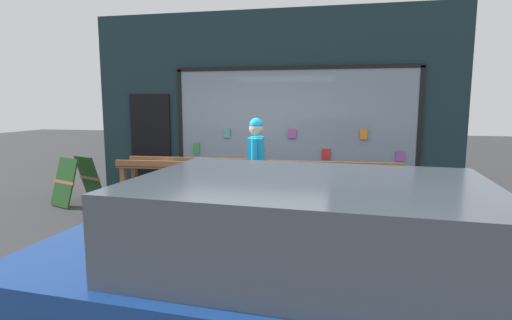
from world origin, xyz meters
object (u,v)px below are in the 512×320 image
small_dog (278,209)px  sandwich_board_sign (77,180)px  parked_car (307,275)px  display_table_left (183,170)px  person_browsing (256,163)px  display_table_right (335,175)px

small_dog → sandwich_board_sign: (-3.99, 0.81, 0.14)m
sandwich_board_sign → parked_car: 6.17m
sandwich_board_sign → parked_car: size_ratio=0.23×
display_table_left → person_browsing: bearing=-23.7°
display_table_left → small_dog: 2.08m
small_dog → parked_car: 3.32m
parked_car → display_table_left: bearing=125.6°
display_table_right → parked_car: bearing=-92.0°
display_table_right → sandwich_board_sign: display_table_right is taller
display_table_left → small_dog: size_ratio=3.91×
display_table_right → parked_car: size_ratio=0.55×
sandwich_board_sign → parked_car: parked_car is taller
small_dog → display_table_left: bearing=44.5°
sandwich_board_sign → display_table_left: bearing=23.2°
display_table_left → person_browsing: person_browsing is taller
small_dog → person_browsing: bearing=40.6°
small_dog → parked_car: bearing=171.2°
person_browsing → small_dog: person_browsing is taller
sandwich_board_sign → parked_car: (4.67, -4.02, 0.29)m
small_dog → sandwich_board_sign: bearing=57.7°
person_browsing → sandwich_board_sign: 3.70m
display_table_right → small_dog: (-0.83, -0.85, -0.41)m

